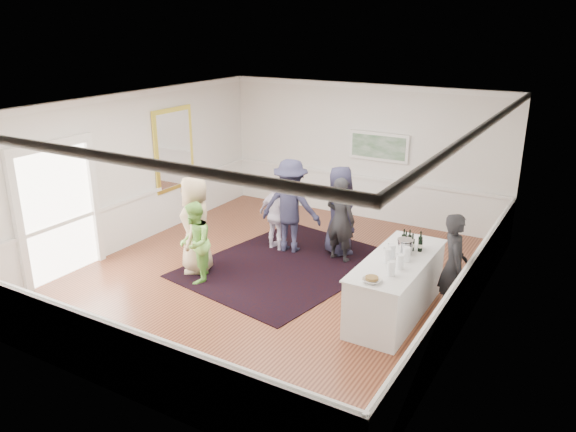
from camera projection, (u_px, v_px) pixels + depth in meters
The scene contains 23 objects.
floor at pixel (275, 276), 10.51m from camera, with size 8.00×8.00×0.00m, color brown.
ceiling at pixel (274, 104), 9.45m from camera, with size 7.00×8.00×0.02m, color white.
wall_left at pixel (131, 170), 11.65m from camera, with size 0.02×8.00×3.20m, color white.
wall_right at pixel (475, 230), 8.31m from camera, with size 0.02×8.00×3.20m, color white.
wall_back at pixel (363, 152), 13.24m from camera, with size 7.00×0.02×3.20m, color white.
wall_front at pixel (99, 279), 6.72m from camera, with size 7.00×0.02×3.20m, color white.
wainscoting at pixel (275, 252), 10.35m from camera, with size 7.00×8.00×1.00m, color white, non-canonical shape.
mirror at pixel (174, 149), 12.62m from camera, with size 0.05×1.25×1.85m.
doorway at pixel (57, 203), 10.14m from camera, with size 0.10×1.78×2.56m.
landscape_painting at pixel (379, 147), 12.95m from camera, with size 1.44×0.06×0.66m.
area_rug at pixel (286, 265), 10.99m from camera, with size 2.93×3.85×0.02m, color black.
serving_table at pixel (396, 286), 9.03m from camera, with size 0.91×2.41×0.97m.
bartender at pixel (453, 266), 8.86m from camera, with size 0.63×0.42×1.74m, color black.
guest_tan at pixel (196, 225), 10.47m from camera, with size 0.91×0.59×1.86m, color tan.
guest_green at pixel (195, 243), 10.10m from camera, with size 0.73×0.57×1.50m, color #81CB51.
guest_lilac at pixel (277, 215), 11.54m from camera, with size 0.87×0.36×1.49m, color silver.
guest_dark_a at pixel (291, 206), 11.39m from camera, with size 1.25×0.72×1.94m, color #222138.
guest_dark_b at pixel (340, 219), 10.97m from camera, with size 0.62×0.41×1.71m, color black.
guest_navy at pixel (340, 211), 11.30m from camera, with size 0.89×0.58×1.83m, color #222138.
wine_bottles at pixel (412, 239), 9.22m from camera, with size 0.39×0.24×0.31m.
juice_pitchers at pixel (395, 258), 8.61m from camera, with size 0.37×0.74×0.24m.
ice_bucket at pixel (405, 247), 9.02m from camera, with size 0.26×0.26×0.24m, color silver.
nut_bowl at pixel (372, 279), 8.07m from camera, with size 0.28×0.28×0.07m.
Camera 1 is at (5.04, -8.11, 4.54)m, focal length 35.00 mm.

